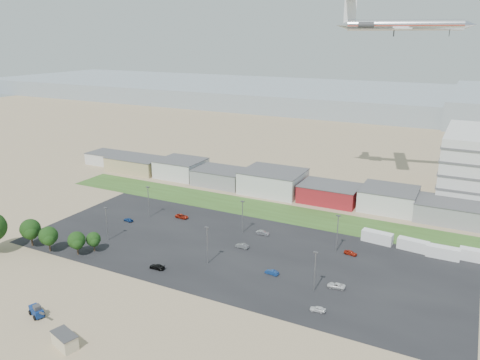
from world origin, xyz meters
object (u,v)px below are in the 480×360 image
Objects in this scene: parked_car_0 at (336,286)px; parked_car_2 at (318,309)px; box_trailer_a at (377,237)px; parked_car_1 at (272,272)px; parked_car_9 at (182,216)px; parked_car_11 at (262,233)px; parked_car_7 at (242,246)px; parked_car_10 at (75,245)px; telehandler at (36,310)px; airliner at (404,25)px; parked_car_5 at (128,220)px; portable_shed at (65,340)px; parked_car_8 at (351,253)px; parked_car_3 at (157,267)px.

parked_car_2 is (-0.76, -11.34, -0.01)m from parked_car_0.
parked_car_1 is (-19.20, -30.80, -1.02)m from box_trailer_a.
parked_car_9 is at bearing -111.29° from parked_car_1.
parked_car_11 reaches higher than parked_car_0.
parked_car_10 is (-41.78, -20.49, -0.01)m from parked_car_7.
parked_car_7 is 0.87× the size of parked_car_9.
telehandler is 59.94m from parked_car_9.
airliner is 13.45× the size of parked_car_1.
airliner is 130.76m from parked_car_10.
portable_shed is at bearing 36.15° from parked_car_5.
parked_car_5 is at bearing -144.43° from airliner.
parked_car_8 reaches higher than parked_car_0.
portable_shed reaches higher than parked_car_7.
box_trailer_a is at bearing 130.02° from parked_car_3.
telehandler is at bearing -59.84° from parked_car_0.
telehandler is 1.60× the size of parked_car_0.
parked_car_1 is 45.68m from parked_car_9.
telehandler is at bearing -37.43° from parked_car_1.
telehandler is at bearing -124.04° from airliner.
airliner is 111.87m from parked_car_2.
box_trailer_a reaches higher than parked_car_9.
telehandler reaches higher than parked_car_10.
parked_car_10 is at bearing 149.46° from portable_shed.
parked_car_5 is at bearing -89.53° from parked_car_7.
box_trailer_a is 2.05× the size of parked_car_3.
parked_car_7 is at bearing -121.00° from parked_car_1.
parked_car_2 is at bearing 88.27° from parked_car_3.
parked_car_11 is at bearing 87.52° from telehandler.
portable_shed is 59.48m from parked_car_0.
parked_car_8 is 0.79× the size of parked_car_9.
parked_car_0 is 1.19× the size of parked_car_1.
parked_car_3 is (-26.86, -10.58, 0.02)m from parked_car_1.
parked_car_0 is at bearing -74.31° from parked_car_10.
telehandler is 1.61× the size of parked_car_3.
parked_car_1 is 23.96m from parked_car_11.
parked_car_10 is (-28.22, 0.13, 0.02)m from parked_car_3.
parked_car_7 is 0.90× the size of parked_car_10.
parked_car_1 is (23.59, 43.56, -0.86)m from portable_shed.
parked_car_8 is (-4.67, -11.30, -1.00)m from box_trailer_a.
portable_shed is at bearing 0.55° from telehandler.
parked_car_10 is (-18.25, 28.38, -0.77)m from telehandler.
parked_car_8 is at bearing 68.79° from telehandler.
airliner is 12.24× the size of parked_car_7.
portable_shed is at bearing -48.46° from parked_car_0.
parked_car_3 is at bearing 133.92° from parked_car_8.
airliner is at bearing 155.47° from parked_car_3.
portable_shed is 1.48× the size of parked_car_7.
telehandler is at bearing -123.05° from box_trailer_a.
parked_car_9 is (-13.71, 31.56, 0.01)m from parked_car_3.
parked_car_8 is (41.39, 30.09, -0.00)m from parked_car_3.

